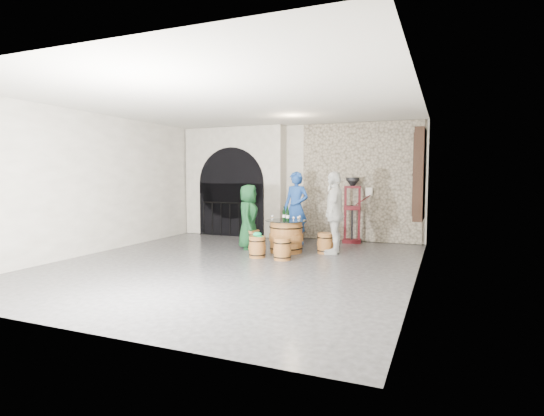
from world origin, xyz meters
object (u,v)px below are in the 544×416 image
at_px(barrel_stool_left, 252,240).
at_px(side_barrel, 291,229).
at_px(barrel_stool_near_right, 282,249).
at_px(person_white, 334,213).
at_px(barrel_stool_near_left, 257,247).
at_px(barrel_stool_right, 325,243).
at_px(person_green, 249,217).
at_px(wine_bottle_center, 288,215).
at_px(barrel_stool_far, 294,237).
at_px(wine_bottle_right, 287,214).
at_px(wine_bottle_left, 284,215).
at_px(person_blue, 296,208).
at_px(barrel_table, 286,236).
at_px(corking_press, 352,205).

relative_size(barrel_stool_left, side_barrel, 0.68).
xyz_separation_m(barrel_stool_near_right, person_white, (0.83, 1.13, 0.71)).
bearing_deg(barrel_stool_near_left, barrel_stool_right, 39.87).
relative_size(person_green, wine_bottle_center, 4.81).
height_order(barrel_stool_far, wine_bottle_center, wine_bottle_center).
height_order(barrel_stool_right, wine_bottle_center, wine_bottle_center).
xyz_separation_m(barrel_stool_near_right, wine_bottle_center, (-0.15, 0.73, 0.65)).
height_order(wine_bottle_center, wine_bottle_right, same).
relative_size(barrel_stool_right, wine_bottle_left, 1.43).
bearing_deg(person_blue, side_barrel, 136.60).
xyz_separation_m(barrel_stool_near_right, side_barrel, (-0.71, 2.49, 0.11)).
distance_m(person_green, wine_bottle_center, 1.11).
height_order(barrel_stool_left, wine_bottle_left, wine_bottle_left).
relative_size(barrel_stool_near_right, person_green, 0.30).
height_order(barrel_table, person_white, person_white).
height_order(barrel_stool_left, barrel_stool_near_right, same).
bearing_deg(corking_press, barrel_stool_near_left, -126.02).
xyz_separation_m(barrel_table, wine_bottle_center, (0.09, -0.14, 0.51)).
relative_size(barrel_stool_near_right, side_barrel, 0.68).
height_order(side_barrel, corking_press, corking_press).
bearing_deg(wine_bottle_center, side_barrel, 107.80).
distance_m(person_blue, wine_bottle_right, 1.02).
height_order(barrel_stool_near_left, side_barrel, side_barrel).
relative_size(barrel_table, wine_bottle_center, 2.97).
relative_size(barrel_stool_near_left, person_green, 0.30).
height_order(barrel_stool_left, person_white, person_white).
distance_m(wine_bottle_left, wine_bottle_center, 0.16).
bearing_deg(corking_press, person_white, -99.75).
xyz_separation_m(wine_bottle_left, corking_press, (1.17, 1.99, 0.13)).
height_order(person_blue, wine_bottle_left, person_blue).
height_order(barrel_stool_right, barrel_stool_near_right, same).
bearing_deg(barrel_stool_right, wine_bottle_center, -156.46).
relative_size(barrel_stool_right, barrel_stool_near_left, 1.00).
bearing_deg(person_white, wine_bottle_center, -73.42).
relative_size(barrel_stool_far, person_green, 0.30).
height_order(person_green, corking_press, corking_press).
bearing_deg(wine_bottle_center, barrel_stool_right, 23.54).
xyz_separation_m(barrel_stool_near_right, corking_press, (0.89, 2.83, 0.77)).
height_order(barrel_stool_left, barrel_stool_far, same).
xyz_separation_m(barrel_table, wine_bottle_right, (-0.05, 0.21, 0.51)).
distance_m(barrel_table, barrel_stool_near_right, 0.91).
bearing_deg(wine_bottle_left, barrel_stool_near_right, -71.64).
height_order(barrel_stool_near_left, person_green, person_green).
bearing_deg(barrel_stool_far, person_blue, 98.53).
height_order(barrel_stool_far, barrel_stool_near_right, same).
height_order(barrel_stool_near_left, person_blue, person_blue).
xyz_separation_m(person_white, side_barrel, (-1.55, 1.36, -0.60)).
distance_m(barrel_stool_left, barrel_stool_far, 1.13).
xyz_separation_m(barrel_stool_near_left, wine_bottle_right, (0.31, 1.04, 0.65)).
distance_m(barrel_stool_left, person_blue, 1.53).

